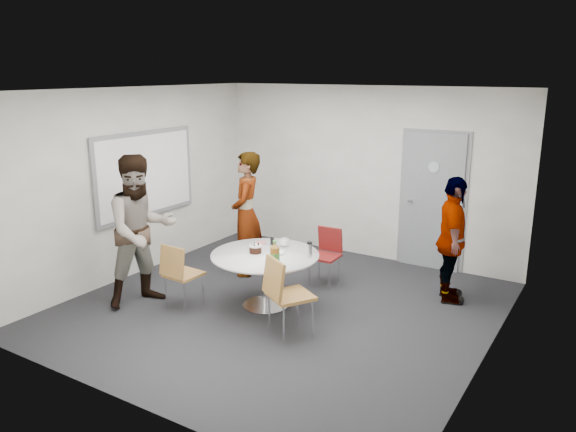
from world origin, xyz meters
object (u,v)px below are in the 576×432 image
Objects in this scene: chair_near_right at (283,289)px; person_main at (246,214)px; whiteboard at (146,174)px; chair_far at (327,250)px; door at (432,201)px; chair_near_left at (179,270)px; person_right at (452,240)px; table at (266,261)px; person_left at (141,231)px.

person_main is at bearing 168.08° from chair_near_right.
whiteboard reaches higher than chair_far.
door is 3.87m from chair_near_left.
person_main is (-1.55, 1.46, 0.33)m from chair_near_right.
person_right is at bearing 38.79° from chair_near_left.
table is at bearing 105.73° from person_right.
table is 0.75× the size of person_main.
door reaches higher than whiteboard.
person_left is (-0.49, -1.57, 0.06)m from person_main.
door is 2.77m from person_main.
chair_near_right is 1.78m from chair_far.
chair_far is (-1.02, -1.40, -0.55)m from door.
chair_far is 2.54m from person_left.
person_right is (1.89, 1.43, 0.21)m from table.
person_right reaches higher than chair_near_right.
door is 1.57× the size of table.
person_left reaches higher than person_main.
chair_near_right is (2.91, -0.86, -0.88)m from whiteboard.
person_left is (-2.69, -3.25, -0.06)m from door.
chair_far is at bearing 78.02° from table.
person_main reaches higher than person_right.
person_main is at bearing 11.42° from chair_far.
chair_near_left is 2.10m from chair_far.
table is at bearing 18.77° from person_main.
table is at bearing 76.06° from chair_far.
table reaches higher than chair_far.
chair_far is (0.24, 1.15, -0.13)m from table.
whiteboard reaches higher than person_right.
whiteboard is 2.03× the size of chair_near_right.
door is 1.82m from chair_far.
chair_far is at bearing 133.39° from chair_near_right.
table reaches higher than chair_near_right.
door is 1.29× the size of person_right.
door reaches higher than person_main.
chair_near_right is 2.40m from person_right.
chair_near_right is at bearing 18.69° from person_main.
chair_near_right reaches higher than chair_near_left.
person_left is (0.87, -0.97, -0.49)m from whiteboard.
person_right is (2.83, 0.56, -0.08)m from person_main.
whiteboard is 1.41× the size of table.
chair_near_right is (1.52, 0.03, 0.06)m from chair_near_left.
person_main reaches higher than chair_far.
person_right reaches higher than chair_near_left.
chair_near_right is 1.18× the size of chair_far.
whiteboard is (-3.56, -2.28, 0.42)m from door.
person_left is at bearing -48.12° from whiteboard.
chair_near_left is 0.47× the size of person_main.
chair_far is 0.48× the size of person_right.
whiteboard is at bearing 84.07° from person_right.
chair_near_left is (-2.17, -3.17, -0.52)m from door.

